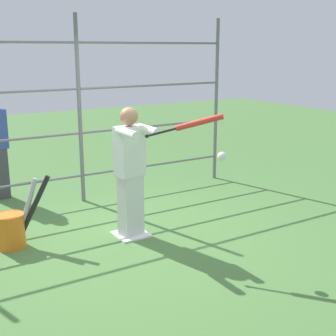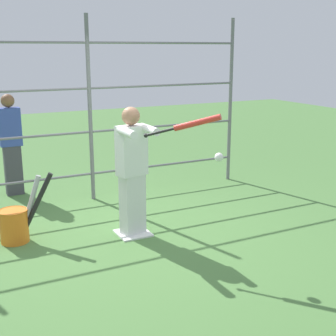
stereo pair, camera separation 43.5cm
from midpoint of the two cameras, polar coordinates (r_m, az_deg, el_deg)
The scene contains 8 objects.
ground_plane at distance 5.96m, azimuth -2.17°, elevation -8.05°, with size 24.00×24.00×0.00m, color #4C7A3D.
home_plate at distance 5.96m, azimuth -2.17°, elevation -7.96°, with size 0.40×0.40×0.02m.
fence_backstop at distance 7.06m, azimuth -7.76°, elevation 6.98°, with size 5.07×0.06×2.76m.
batter at distance 5.67m, azimuth -2.18°, elevation 0.02°, with size 0.40×0.61×1.61m.
baseball_bat_swinging at distance 5.05m, azimuth 5.27°, elevation 5.31°, with size 0.65×0.65×0.30m.
softball_in_flight at distance 4.98m, azimuth 8.73°, elevation 1.28°, with size 0.10×0.10×0.10m.
bat_bucket at distance 5.87m, azimuth -16.02°, elevation -6.56°, with size 0.66×0.35×0.85m.
bystander_behind_fence at distance 7.65m, azimuth -17.05°, elevation 2.89°, with size 0.33×0.20×1.60m.
Camera 2 is at (2.09, 5.12, 2.28)m, focal length 50.00 mm.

